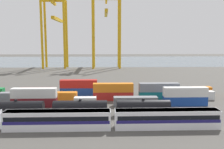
{
  "coord_description": "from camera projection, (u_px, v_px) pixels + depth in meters",
  "views": [
    {
      "loc": [
        7.45,
        -72.15,
        18.03
      ],
      "look_at": [
        10.68,
        22.18,
        4.8
      ],
      "focal_mm": 39.09,
      "sensor_mm": 36.0,
      "label": 1
    }
  ],
  "objects": [
    {
      "name": "ground_plane",
      "position": [
        88.0,
        80.0,
        113.25
      ],
      "size": [
        420.0,
        420.0,
        0.0
      ],
      "primitive_type": "plane",
      "color": "#4C4944"
    },
    {
      "name": "harbour_water",
      "position": [
        95.0,
        61.0,
        219.18
      ],
      "size": [
        400.0,
        110.0,
        0.01
      ],
      "primitive_type": "cube",
      "color": "slate",
      "rests_on": "ground_plane"
    },
    {
      "name": "passenger_train",
      "position": [
        58.0,
        119.0,
        49.58
      ],
      "size": [
        66.51,
        3.14,
        3.9
      ],
      "color": "silver",
      "rests_on": "ground_plane"
    },
    {
      "name": "freight_tank_row",
      "position": [
        80.0,
        108.0,
        58.29
      ],
      "size": [
        43.14,
        2.71,
        4.17
      ],
      "color": "#232326",
      "rests_on": "ground_plane"
    },
    {
      "name": "shipping_container_2",
      "position": [
        34.0,
        102.0,
        66.5
      ],
      "size": [
        12.1,
        2.44,
        2.6
      ],
      "primitive_type": "cube",
      "color": "maroon",
      "rests_on": "ground_plane"
    },
    {
      "name": "shipping_container_3",
      "position": [
        34.0,
        93.0,
        66.14
      ],
      "size": [
        12.1,
        2.44,
        2.6
      ],
      "primitive_type": "cube",
      "color": "silver",
      "rests_on": "shipping_container_2"
    },
    {
      "name": "shipping_container_4",
      "position": [
        85.0,
        102.0,
        66.97
      ],
      "size": [
        6.04,
        2.44,
        2.6
      ],
      "primitive_type": "cube",
      "color": "silver",
      "rests_on": "ground_plane"
    },
    {
      "name": "shipping_container_5",
      "position": [
        135.0,
        101.0,
        67.44
      ],
      "size": [
        12.1,
        2.44,
        2.6
      ],
      "primitive_type": "cube",
      "color": "slate",
      "rests_on": "ground_plane"
    },
    {
      "name": "shipping_container_6",
      "position": [
        185.0,
        101.0,
        67.91
      ],
      "size": [
        12.1,
        2.44,
        2.6
      ],
      "primitive_type": "cube",
      "color": "#1C4299",
      "rests_on": "ground_plane"
    },
    {
      "name": "shipping_container_7",
      "position": [
        185.0,
        92.0,
        67.55
      ],
      "size": [
        12.1,
        2.44,
        2.6
      ],
      "primitive_type": "cube",
      "color": "silver",
      "rests_on": "shipping_container_6"
    },
    {
      "name": "shipping_container_9",
      "position": [
        20.0,
        97.0,
        73.08
      ],
      "size": [
        12.1,
        2.44,
        2.6
      ],
      "primitive_type": "cube",
      "color": "slate",
      "rests_on": "ground_plane"
    },
    {
      "name": "shipping_container_10",
      "position": [
        67.0,
        96.0,
        73.56
      ],
      "size": [
        6.04,
        2.44,
        2.6
      ],
      "primitive_type": "cube",
      "color": "orange",
      "rests_on": "ground_plane"
    },
    {
      "name": "shipping_container_11",
      "position": [
        113.0,
        96.0,
        74.03
      ],
      "size": [
        12.1,
        2.44,
        2.6
      ],
      "primitive_type": "cube",
      "color": "#AD211C",
      "rests_on": "ground_plane"
    },
    {
      "name": "shipping_container_12",
      "position": [
        113.0,
        88.0,
        73.67
      ],
      "size": [
        12.1,
        2.44,
        2.6
      ],
      "primitive_type": "cube",
      "color": "orange",
      "rests_on": "shipping_container_11"
    },
    {
      "name": "shipping_container_13",
      "position": [
        159.0,
        96.0,
        74.51
      ],
      "size": [
        12.1,
        2.44,
        2.6
      ],
      "primitive_type": "cube",
      "color": "#146066",
      "rests_on": "ground_plane"
    },
    {
      "name": "shipping_container_14",
      "position": [
        159.0,
        87.0,
        74.15
      ],
      "size": [
        12.1,
        2.44,
        2.6
      ],
      "primitive_type": "cube",
      "color": "slate",
      "rests_on": "shipping_container_13"
    },
    {
      "name": "shipping_container_15",
      "position": [
        204.0,
        95.0,
        74.98
      ],
      "size": [
        6.04,
        2.44,
        2.6
      ],
      "primitive_type": "cube",
      "color": "silver",
      "rests_on": "ground_plane"
    },
    {
      "name": "shipping_container_19",
      "position": [
        37.0,
        92.0,
        79.98
      ],
      "size": [
        12.1,
        2.44,
        2.6
      ],
      "primitive_type": "cube",
      "color": "#AD211C",
      "rests_on": "ground_plane"
    },
    {
      "name": "shipping_container_20",
      "position": [
        79.0,
        91.0,
        80.45
      ],
      "size": [
        12.1,
        2.44,
        2.6
      ],
      "primitive_type": "cube",
      "color": "#1C4299",
      "rests_on": "ground_plane"
    },
    {
      "name": "shipping_container_21",
      "position": [
        79.0,
        84.0,
        80.09
      ],
      "size": [
        12.1,
        2.44,
        2.6
      ],
      "primitive_type": "cube",
      "color": "#AD211C",
      "rests_on": "shipping_container_20"
    },
    {
      "name": "shipping_container_22",
      "position": [
        120.0,
        91.0,
        80.92
      ],
      "size": [
        6.04,
        2.44,
        2.6
      ],
      "primitive_type": "cube",
      "color": "maroon",
      "rests_on": "ground_plane"
    },
    {
      "name": "shipping_container_23",
      "position": [
        161.0,
        91.0,
        81.39
      ],
      "size": [
        12.1,
        2.44,
        2.6
      ],
      "primitive_type": "cube",
      "color": "#1C4299",
      "rests_on": "ground_plane"
    },
    {
      "name": "shipping_container_24",
      "position": [
        202.0,
        91.0,
        81.85
      ],
      "size": [
        6.04,
        2.44,
        2.6
      ],
      "primitive_type": "cube",
      "color": "orange",
      "rests_on": "ground_plane"
    },
    {
      "name": "gantry_crane_west",
      "position": [
        55.0,
        25.0,
        159.93
      ],
      "size": [
        15.72,
        33.98,
        47.29
      ],
      "color": "gold",
      "rests_on": "ground_plane"
    },
    {
      "name": "gantry_crane_central",
      "position": [
        106.0,
        22.0,
        161.03
      ],
      "size": [
        18.62,
        36.48,
        48.65
      ],
      "color": "gold",
      "rests_on": "ground_plane"
    }
  ]
}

